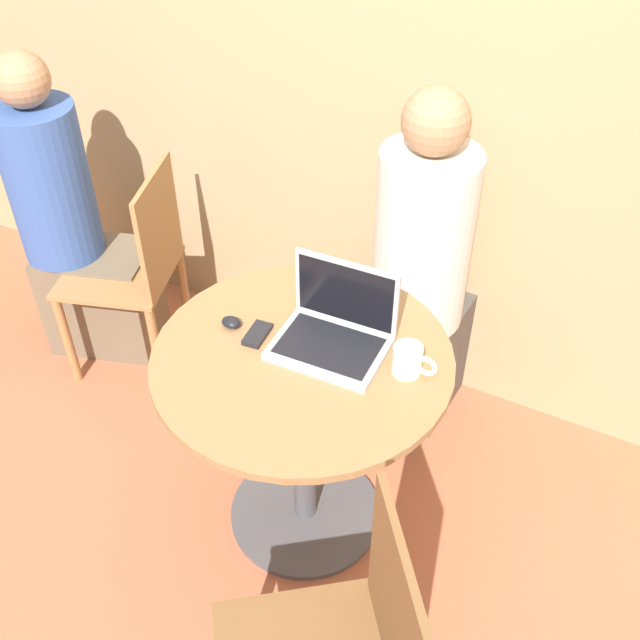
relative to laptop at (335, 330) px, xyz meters
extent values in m
plane|color=#B26042|center=(-0.06, -0.08, -0.78)|extent=(12.00, 12.00, 0.00)
cube|color=tan|center=(-0.06, 0.76, 0.52)|extent=(7.00, 0.05, 2.60)
cylinder|color=#4C4C51|center=(-0.06, -0.08, -0.77)|extent=(0.50, 0.50, 0.02)
cylinder|color=#4C4C51|center=(-0.06, -0.08, -0.42)|extent=(0.07, 0.07, 0.69)
cylinder|color=olive|center=(-0.06, -0.08, -0.06)|extent=(0.84, 0.84, 0.02)
cube|color=#B7B7BC|center=(0.00, -0.04, -0.04)|extent=(0.31, 0.23, 0.02)
cube|color=black|center=(0.00, -0.04, -0.03)|extent=(0.27, 0.19, 0.00)
cube|color=#B7B7BC|center=(0.00, 0.07, 0.08)|extent=(0.30, 0.02, 0.21)
cube|color=black|center=(0.00, 0.07, 0.08)|extent=(0.28, 0.01, 0.19)
cube|color=black|center=(-0.20, -0.07, -0.04)|extent=(0.06, 0.11, 0.02)
ellipsoid|color=black|center=(-0.29, -0.07, -0.03)|extent=(0.06, 0.04, 0.03)
cylinder|color=white|center=(0.22, -0.01, -0.01)|extent=(0.08, 0.08, 0.09)
torus|color=white|center=(0.27, -0.01, -0.01)|extent=(0.06, 0.01, 0.06)
cylinder|color=brown|center=(0.33, -0.47, -0.57)|extent=(0.04, 0.04, 0.42)
cube|color=brown|center=(0.45, -0.61, -0.12)|extent=(0.24, 0.30, 0.44)
cube|color=#4C4742|center=(0.06, 0.64, -0.55)|extent=(0.32, 0.46, 0.46)
cylinder|color=beige|center=(0.05, 0.53, -0.02)|extent=(0.32, 0.32, 0.62)
sphere|color=#A87A56|center=(0.05, 0.53, 0.40)|extent=(0.20, 0.20, 0.20)
cylinder|color=#9E7042|center=(-1.28, 0.40, -0.57)|extent=(0.04, 0.04, 0.42)
cylinder|color=#9E7042|center=(-1.17, 0.06, -0.57)|extent=(0.04, 0.04, 0.42)
cylinder|color=#9E7042|center=(-0.94, 0.51, -0.57)|extent=(0.04, 0.04, 0.42)
cylinder|color=#9E7042|center=(-0.83, 0.17, -0.57)|extent=(0.04, 0.04, 0.42)
cube|color=#9E7042|center=(-1.06, 0.28, -0.36)|extent=(0.50, 0.50, 0.02)
cube|color=#9E7042|center=(-0.87, 0.34, -0.14)|extent=(0.13, 0.36, 0.42)
cube|color=brown|center=(-1.21, 0.32, -0.56)|extent=(0.49, 0.40, 0.45)
cylinder|color=#38569E|center=(-1.31, 0.28, -0.04)|extent=(0.30, 0.30, 0.59)
sphere|color=#A87A56|center=(-1.31, 0.28, 0.35)|extent=(0.19, 0.19, 0.19)
camera|label=1|loc=(0.67, -1.38, 1.36)|focal=42.00mm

